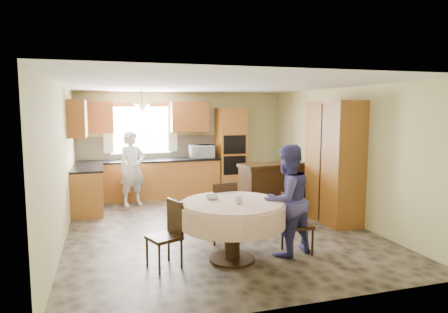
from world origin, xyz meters
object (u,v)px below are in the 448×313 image
object	(u,v)px
chair_left	(169,231)
chair_back	(222,209)
person_dining	(287,200)
sideboard	(272,190)
oven_tower	(231,151)
dining_table	(232,215)
person_sink	(132,169)
cupboard	(334,162)
chair_right	(293,221)

from	to	relation	value
chair_left	chair_back	distance (m)	1.21
person_dining	sideboard	bearing A→B (deg)	-124.97
oven_tower	dining_table	world-z (taller)	oven_tower
oven_tower	sideboard	xyz separation A→B (m)	(0.21, -2.06, -0.58)
dining_table	person_sink	xyz separation A→B (m)	(-1.08, 3.69, 0.16)
cupboard	person_dining	bearing A→B (deg)	-140.35
oven_tower	sideboard	size ratio (longest dim) A/B	1.59
oven_tower	person_sink	bearing A→B (deg)	-166.85
sideboard	cupboard	bearing A→B (deg)	-55.62
chair_left	person_sink	distance (m)	3.67
cupboard	chair_right	distance (m)	2.07
dining_table	person_sink	distance (m)	3.85
dining_table	chair_left	size ratio (longest dim) A/B	1.64
dining_table	chair_right	size ratio (longest dim) A/B	1.66
chair_back	chair_right	xyz separation A→B (m)	(0.84, -0.76, -0.05)
chair_left	chair_right	distance (m)	1.81
person_dining	chair_left	bearing A→B (deg)	-17.80
sideboard	chair_left	bearing A→B (deg)	-148.27
oven_tower	chair_right	bearing A→B (deg)	-95.54
chair_left	chair_back	world-z (taller)	chair_back
chair_back	person_dining	size ratio (longest dim) A/B	0.60
sideboard	person_dining	size ratio (longest dim) A/B	0.83
sideboard	chair_left	size ratio (longest dim) A/B	1.50
chair_right	person_sink	xyz separation A→B (m)	(-2.02, 3.67, 0.32)
dining_table	chair_right	xyz separation A→B (m)	(0.93, 0.01, -0.17)
oven_tower	chair_right	xyz separation A→B (m)	(-0.41, -4.24, -0.57)
sideboard	dining_table	size ratio (longest dim) A/B	0.92
sideboard	dining_table	xyz separation A→B (m)	(-1.56, -2.19, 0.17)
chair_left	oven_tower	bearing A→B (deg)	130.66
oven_tower	chair_left	size ratio (longest dim) A/B	2.38
chair_left	chair_back	size ratio (longest dim) A/B	0.92
chair_left	person_dining	distance (m)	1.73
oven_tower	chair_right	world-z (taller)	oven_tower
dining_table	person_sink	bearing A→B (deg)	106.37
dining_table	chair_back	distance (m)	0.78
oven_tower	person_dining	world-z (taller)	oven_tower
chair_right	person_dining	world-z (taller)	person_dining
sideboard	cupboard	size ratio (longest dim) A/B	0.60
person_dining	chair_back	bearing A→B (deg)	-63.02
oven_tower	dining_table	xyz separation A→B (m)	(-1.35, -4.26, -0.41)
person_sink	sideboard	bearing A→B (deg)	-49.87
oven_tower	chair_back	xyz separation A→B (m)	(-1.26, -3.48, -0.53)
dining_table	person_sink	size ratio (longest dim) A/B	0.90
dining_table	chair_right	distance (m)	0.95
cupboard	chair_left	world-z (taller)	cupboard
person_sink	person_dining	size ratio (longest dim) A/B	1.01
sideboard	dining_table	world-z (taller)	sideboard
sideboard	person_sink	world-z (taller)	person_sink
person_sink	oven_tower	bearing A→B (deg)	-7.21
cupboard	chair_right	bearing A→B (deg)	-138.75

